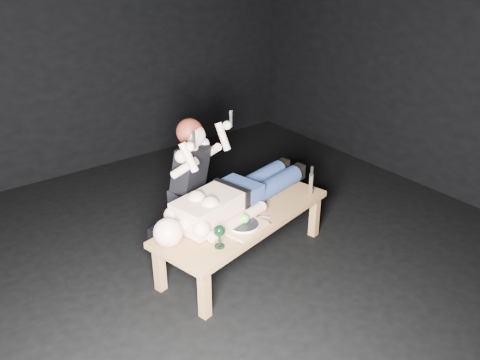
{
  "coord_description": "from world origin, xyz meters",
  "views": [
    {
      "loc": [
        -2.17,
        -2.95,
        2.52
      ],
      "look_at": [
        0.01,
        -0.08,
        0.75
      ],
      "focal_mm": 37.13,
      "sensor_mm": 36.0,
      "label": 1
    }
  ],
  "objects_px": {
    "lying_man": "(236,193)",
    "serving_tray": "(243,227)",
    "goblet": "(219,236)",
    "table": "(244,237)",
    "kneeling_woman": "(184,182)",
    "carving_knife": "(311,181)"
  },
  "relations": [
    {
      "from": "lying_man",
      "to": "carving_knife",
      "type": "bearing_deg",
      "value": -30.32
    },
    {
      "from": "goblet",
      "to": "table",
      "type": "bearing_deg",
      "value": 32.06
    },
    {
      "from": "table",
      "to": "carving_knife",
      "type": "height_order",
      "value": "carving_knife"
    },
    {
      "from": "lying_man",
      "to": "carving_knife",
      "type": "distance_m",
      "value": 0.7
    },
    {
      "from": "lying_man",
      "to": "serving_tray",
      "type": "relative_size",
      "value": 4.97
    },
    {
      "from": "kneeling_woman",
      "to": "carving_knife",
      "type": "xyz_separation_m",
      "value": [
        0.95,
        -0.6,
        -0.03
      ]
    },
    {
      "from": "serving_tray",
      "to": "goblet",
      "type": "xyz_separation_m",
      "value": [
        -0.3,
        -0.1,
        0.08
      ]
    },
    {
      "from": "table",
      "to": "kneeling_woman",
      "type": "relative_size",
      "value": 1.31
    },
    {
      "from": "carving_knife",
      "to": "kneeling_woman",
      "type": "bearing_deg",
      "value": 134.96
    },
    {
      "from": "goblet",
      "to": "lying_man",
      "type": "bearing_deg",
      "value": 41.79
    },
    {
      "from": "lying_man",
      "to": "serving_tray",
      "type": "xyz_separation_m",
      "value": [
        -0.16,
        -0.3,
        -0.13
      ]
    },
    {
      "from": "kneeling_woman",
      "to": "carving_knife",
      "type": "height_order",
      "value": "kneeling_woman"
    },
    {
      "from": "kneeling_woman",
      "to": "serving_tray",
      "type": "xyz_separation_m",
      "value": [
        0.12,
        -0.69,
        -0.16
      ]
    },
    {
      "from": "table",
      "to": "carving_knife",
      "type": "relative_size",
      "value": 5.86
    },
    {
      "from": "lying_man",
      "to": "carving_knife",
      "type": "height_order",
      "value": "lying_man"
    },
    {
      "from": "kneeling_woman",
      "to": "serving_tray",
      "type": "height_order",
      "value": "kneeling_woman"
    },
    {
      "from": "serving_tray",
      "to": "carving_knife",
      "type": "bearing_deg",
      "value": 6.32
    },
    {
      "from": "table",
      "to": "kneeling_woman",
      "type": "distance_m",
      "value": 0.7
    },
    {
      "from": "table",
      "to": "lying_man",
      "type": "relative_size",
      "value": 0.93
    },
    {
      "from": "kneeling_woman",
      "to": "goblet",
      "type": "distance_m",
      "value": 0.82
    },
    {
      "from": "goblet",
      "to": "carving_knife",
      "type": "xyz_separation_m",
      "value": [
        1.13,
        0.19,
        0.05
      ]
    },
    {
      "from": "kneeling_woman",
      "to": "goblet",
      "type": "relative_size",
      "value": 6.75
    }
  ]
}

